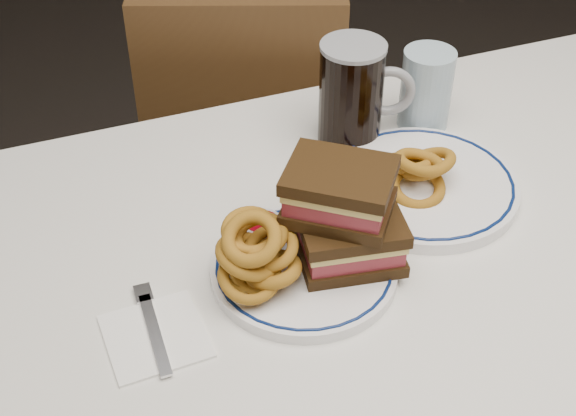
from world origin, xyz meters
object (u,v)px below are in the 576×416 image
object	(u,v)px
reuben_sandwich	(345,215)
beer_mug	(353,93)
chair_far	(246,148)
far_plate	(422,185)
main_plate	(304,268)

from	to	relation	value
reuben_sandwich	beer_mug	distance (m)	0.29
chair_far	far_plate	xyz separation A→B (m)	(0.09, -0.57, 0.29)
main_plate	beer_mug	size ratio (longest dim) A/B	1.45
reuben_sandwich	far_plate	size ratio (longest dim) A/B	0.60
chair_far	beer_mug	xyz separation A→B (m)	(0.05, -0.41, 0.37)
main_plate	reuben_sandwich	distance (m)	0.09
far_plate	main_plate	bearing A→B (deg)	-156.32
chair_far	beer_mug	bearing A→B (deg)	-83.20
main_plate	chair_far	bearing A→B (deg)	78.54
chair_far	reuben_sandwich	world-z (taller)	reuben_sandwich
main_plate	beer_mug	world-z (taller)	beer_mug
main_plate	far_plate	size ratio (longest dim) A/B	0.87
beer_mug	far_plate	distance (m)	0.18
main_plate	beer_mug	xyz separation A→B (m)	(0.19, 0.26, 0.08)
main_plate	far_plate	world-z (taller)	far_plate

